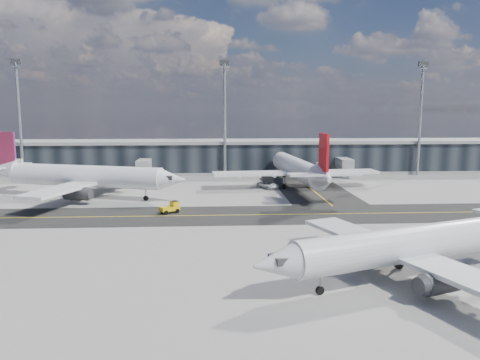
{
  "coord_description": "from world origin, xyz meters",
  "views": [
    {
      "loc": [
        -2.93,
        -69.55,
        16.83
      ],
      "look_at": [
        1.56,
        8.78,
        5.0
      ],
      "focal_mm": 35.0,
      "sensor_mm": 36.0,
      "label": 1
    }
  ],
  "objects_px": {
    "airliner_af": "(83,176)",
    "airliner_near": "(416,244)",
    "airliner_redtail": "(298,169)",
    "service_van": "(268,185)",
    "baggage_tug": "(171,207)"
  },
  "relations": [
    {
      "from": "airliner_af",
      "to": "airliner_near",
      "type": "xyz_separation_m",
      "value": [
        45.51,
        -46.47,
        -0.59
      ]
    },
    {
      "from": "airliner_af",
      "to": "airliner_redtail",
      "type": "relative_size",
      "value": 0.96
    },
    {
      "from": "airliner_redtail",
      "to": "service_van",
      "type": "xyz_separation_m",
      "value": [
        -6.38,
        0.48,
        -3.42
      ]
    },
    {
      "from": "airliner_af",
      "to": "service_van",
      "type": "height_order",
      "value": "airliner_af"
    },
    {
      "from": "airliner_af",
      "to": "airliner_redtail",
      "type": "distance_m",
      "value": 44.07
    },
    {
      "from": "airliner_redtail",
      "to": "airliner_af",
      "type": "bearing_deg",
      "value": -174.03
    },
    {
      "from": "airliner_near",
      "to": "airliner_af",
      "type": "bearing_deg",
      "value": 24.34
    },
    {
      "from": "airliner_near",
      "to": "baggage_tug",
      "type": "relative_size",
      "value": 10.36
    },
    {
      "from": "airliner_af",
      "to": "service_van",
      "type": "distance_m",
      "value": 38.05
    },
    {
      "from": "airliner_redtail",
      "to": "airliner_near",
      "type": "height_order",
      "value": "airliner_redtail"
    },
    {
      "from": "airliner_redtail",
      "to": "airliner_near",
      "type": "bearing_deg",
      "value": -91.98
    },
    {
      "from": "airliner_near",
      "to": "service_van",
      "type": "height_order",
      "value": "airliner_near"
    },
    {
      "from": "airliner_redtail",
      "to": "baggage_tug",
      "type": "bearing_deg",
      "value": -141.97
    },
    {
      "from": "airliner_af",
      "to": "baggage_tug",
      "type": "height_order",
      "value": "airliner_af"
    },
    {
      "from": "baggage_tug",
      "to": "airliner_near",
      "type": "bearing_deg",
      "value": 8.04
    }
  ]
}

